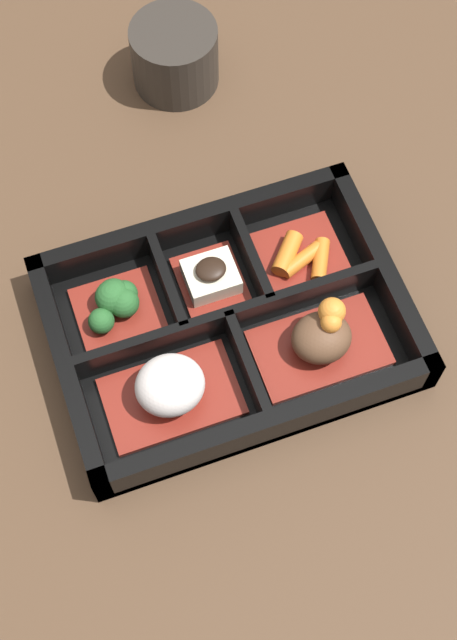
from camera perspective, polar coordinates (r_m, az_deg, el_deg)
name	(u,v)px	position (r m, az deg, el deg)	size (l,w,h in m)	color
ground_plane	(228,333)	(0.76, 0.00, -0.82)	(3.00, 3.00, 0.00)	#4C3523
bento_base	(228,330)	(0.75, 0.00, -0.66)	(0.29, 0.21, 0.01)	black
bento_rim	(228,320)	(0.74, -0.05, -0.01)	(0.29, 0.21, 0.04)	black
bowl_stew	(322,338)	(0.73, 6.00, -1.14)	(0.11, 0.07, 0.05)	maroon
bowl_rice	(170,388)	(0.70, -3.74, -4.36)	(0.11, 0.07, 0.05)	maroon
bowl_carrots	(301,256)	(0.77, 4.66, 4.11)	(0.07, 0.07, 0.02)	maroon
bowl_tofu	(211,278)	(0.76, -1.14, 2.69)	(0.05, 0.07, 0.03)	maroon
bowl_greens	(116,303)	(0.75, -7.21, 1.11)	(0.07, 0.07, 0.03)	maroon
tea_cup	(175,54)	(0.88, -3.47, 16.60)	(0.08, 0.08, 0.06)	#2D2823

